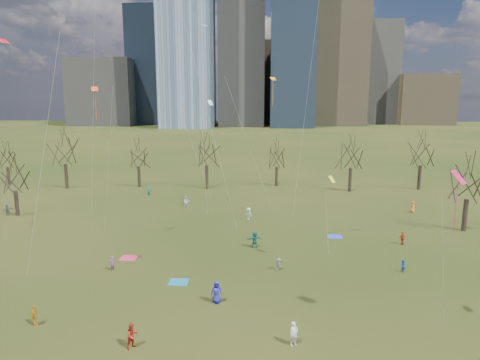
{
  "coord_description": "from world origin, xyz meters",
  "views": [
    {
      "loc": [
        2.04,
        -31.28,
        15.41
      ],
      "look_at": [
        0.0,
        12.0,
        7.0
      ],
      "focal_mm": 32.0,
      "sensor_mm": 36.0,
      "label": 1
    }
  ],
  "objects_px": {
    "blanket_crimson": "(129,258)",
    "person_2": "(132,336)",
    "blanket_navy": "(335,237)",
    "person_1": "(294,334)",
    "blanket_teal": "(179,282)",
    "person_0": "(216,292)",
    "person_4": "(35,316)"
  },
  "relations": [
    {
      "from": "blanket_teal",
      "to": "person_2",
      "type": "height_order",
      "value": "person_2"
    },
    {
      "from": "person_1",
      "to": "person_2",
      "type": "xyz_separation_m",
      "value": [
        -10.06,
        -0.79,
        0.04
      ]
    },
    {
      "from": "blanket_navy",
      "to": "blanket_teal",
      "type": "bearing_deg",
      "value": -140.18
    },
    {
      "from": "blanket_teal",
      "to": "person_1",
      "type": "xyz_separation_m",
      "value": [
        9.04,
        -8.91,
        0.77
      ]
    },
    {
      "from": "person_4",
      "to": "person_1",
      "type": "bearing_deg",
      "value": -129.68
    },
    {
      "from": "person_1",
      "to": "person_4",
      "type": "relative_size",
      "value": 1.08
    },
    {
      "from": "person_2",
      "to": "person_4",
      "type": "relative_size",
      "value": 1.14
    },
    {
      "from": "person_1",
      "to": "blanket_teal",
      "type": "bearing_deg",
      "value": 106.53
    },
    {
      "from": "blanket_teal",
      "to": "blanket_navy",
      "type": "bearing_deg",
      "value": 39.82
    },
    {
      "from": "person_1",
      "to": "person_4",
      "type": "height_order",
      "value": "person_1"
    },
    {
      "from": "blanket_crimson",
      "to": "person_1",
      "type": "distance_m",
      "value": 20.59
    },
    {
      "from": "blanket_teal",
      "to": "blanket_navy",
      "type": "relative_size",
      "value": 1.0
    },
    {
      "from": "person_0",
      "to": "blanket_crimson",
      "type": "bearing_deg",
      "value": 129.71
    },
    {
      "from": "blanket_crimson",
      "to": "person_4",
      "type": "distance_m",
      "value": 12.93
    },
    {
      "from": "blanket_teal",
      "to": "person_0",
      "type": "xyz_separation_m",
      "value": [
        3.59,
        -3.52,
        0.86
      ]
    },
    {
      "from": "blanket_navy",
      "to": "person_2",
      "type": "bearing_deg",
      "value": -126.01
    },
    {
      "from": "blanket_navy",
      "to": "person_0",
      "type": "relative_size",
      "value": 0.91
    },
    {
      "from": "blanket_navy",
      "to": "person_2",
      "type": "distance_m",
      "value": 27.77
    },
    {
      "from": "person_1",
      "to": "person_2",
      "type": "relative_size",
      "value": 0.95
    },
    {
      "from": "blanket_navy",
      "to": "blanket_crimson",
      "type": "relative_size",
      "value": 1.0
    },
    {
      "from": "blanket_navy",
      "to": "person_1",
      "type": "relative_size",
      "value": 1.01
    },
    {
      "from": "blanket_navy",
      "to": "person_0",
      "type": "xyz_separation_m",
      "value": [
        -11.7,
        -16.27,
        0.86
      ]
    },
    {
      "from": "blanket_crimson",
      "to": "person_4",
      "type": "height_order",
      "value": "person_4"
    },
    {
      "from": "person_0",
      "to": "person_4",
      "type": "bearing_deg",
      "value": -169.81
    },
    {
      "from": "blanket_teal",
      "to": "person_0",
      "type": "distance_m",
      "value": 5.1
    },
    {
      "from": "blanket_teal",
      "to": "blanket_navy",
      "type": "distance_m",
      "value": 19.92
    },
    {
      "from": "person_0",
      "to": "blanket_teal",
      "type": "bearing_deg",
      "value": 128.12
    },
    {
      "from": "blanket_teal",
      "to": "blanket_crimson",
      "type": "xyz_separation_m",
      "value": [
        -5.88,
        5.26,
        0.0
      ]
    },
    {
      "from": "blanket_crimson",
      "to": "person_2",
      "type": "distance_m",
      "value": 15.75
    },
    {
      "from": "blanket_crimson",
      "to": "person_2",
      "type": "xyz_separation_m",
      "value": [
        4.85,
        -14.96,
        0.81
      ]
    },
    {
      "from": "person_0",
      "to": "person_1",
      "type": "bearing_deg",
      "value": -52.21
    },
    {
      "from": "person_1",
      "to": "person_4",
      "type": "xyz_separation_m",
      "value": [
        -17.56,
        1.54,
        -0.06
      ]
    }
  ]
}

